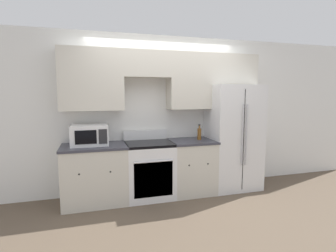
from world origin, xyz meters
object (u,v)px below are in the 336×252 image
object	(u,v)px
refrigerator	(233,137)
bottle	(199,134)
oven_range	(149,169)
microwave	(89,135)

from	to	relation	value
refrigerator	bottle	size ratio (longest dim) A/B	6.95
oven_range	refrigerator	distance (m)	1.56
refrigerator	bottle	world-z (taller)	refrigerator
microwave	refrigerator	bearing A→B (deg)	-0.30
microwave	bottle	world-z (taller)	microwave
refrigerator	microwave	world-z (taller)	refrigerator
refrigerator	bottle	bearing A→B (deg)	-179.08
refrigerator	microwave	bearing A→B (deg)	179.70
refrigerator	microwave	distance (m)	2.39
microwave	bottle	xyz separation A→B (m)	(1.75, -0.02, -0.05)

